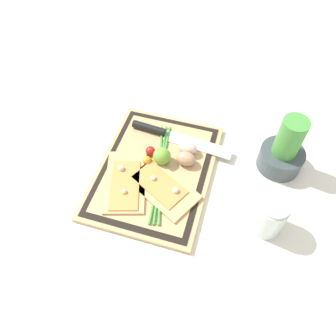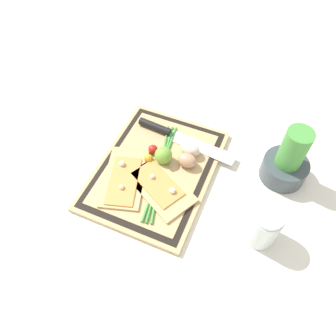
% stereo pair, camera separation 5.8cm
% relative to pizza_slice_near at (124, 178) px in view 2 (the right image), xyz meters
% --- Properties ---
extents(ground_plane, '(6.00, 6.00, 0.00)m').
position_rel_pizza_slice_near_xyz_m(ground_plane, '(-0.07, 0.06, -0.02)').
color(ground_plane, silver).
extents(cutting_board, '(0.40, 0.30, 0.02)m').
position_rel_pizza_slice_near_xyz_m(cutting_board, '(-0.07, 0.06, -0.01)').
color(cutting_board, tan).
rests_on(cutting_board, ground_plane).
extents(pizza_slice_near, '(0.21, 0.15, 0.02)m').
position_rel_pizza_slice_near_xyz_m(pizza_slice_near, '(0.00, 0.00, 0.00)').
color(pizza_slice_near, tan).
rests_on(pizza_slice_near, cutting_board).
extents(pizza_slice_far, '(0.18, 0.21, 0.02)m').
position_rel_pizza_slice_near_xyz_m(pizza_slice_far, '(-0.01, 0.10, 0.00)').
color(pizza_slice_far, tan).
rests_on(pizza_slice_far, cutting_board).
extents(knife, '(0.06, 0.30, 0.02)m').
position_rel_pizza_slice_near_xyz_m(knife, '(-0.19, 0.05, 0.00)').
color(knife, silver).
rests_on(knife, cutting_board).
extents(egg_brown, '(0.04, 0.05, 0.04)m').
position_rel_pizza_slice_near_xyz_m(egg_brown, '(-0.11, 0.13, 0.01)').
color(egg_brown, tan).
rests_on(egg_brown, cutting_board).
extents(egg_pink, '(0.04, 0.05, 0.04)m').
position_rel_pizza_slice_near_xyz_m(egg_pink, '(-0.15, 0.13, 0.01)').
color(egg_pink, beige).
rests_on(egg_pink, cutting_board).
extents(lime, '(0.05, 0.05, 0.05)m').
position_rel_pizza_slice_near_xyz_m(lime, '(-0.09, 0.07, 0.02)').
color(lime, '#70A838').
rests_on(lime, cutting_board).
extents(cherry_tomato_red, '(0.03, 0.03, 0.03)m').
position_rel_pizza_slice_near_xyz_m(cherry_tomato_red, '(-0.11, 0.03, 0.01)').
color(cherry_tomato_red, red).
rests_on(cherry_tomato_red, cutting_board).
extents(cherry_tomato_yellow, '(0.02, 0.02, 0.02)m').
position_rel_pizza_slice_near_xyz_m(cherry_tomato_yellow, '(-0.08, 0.03, 0.01)').
color(cherry_tomato_yellow, gold).
rests_on(cherry_tomato_yellow, cutting_board).
extents(scallion_bunch, '(0.32, 0.09, 0.01)m').
position_rel_pizza_slice_near_xyz_m(scallion_bunch, '(-0.06, 0.08, -0.00)').
color(scallion_bunch, '#47933D').
rests_on(scallion_bunch, cutting_board).
extents(herb_pot, '(0.12, 0.12, 0.17)m').
position_rel_pizza_slice_near_xyz_m(herb_pot, '(-0.19, 0.38, 0.04)').
color(herb_pot, '#3D474C').
rests_on(herb_pot, ground_plane).
extents(sauce_jar, '(0.08, 0.08, 0.11)m').
position_rel_pizza_slice_near_xyz_m(sauce_jar, '(0.01, 0.37, 0.03)').
color(sauce_jar, silver).
rests_on(sauce_jar, ground_plane).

